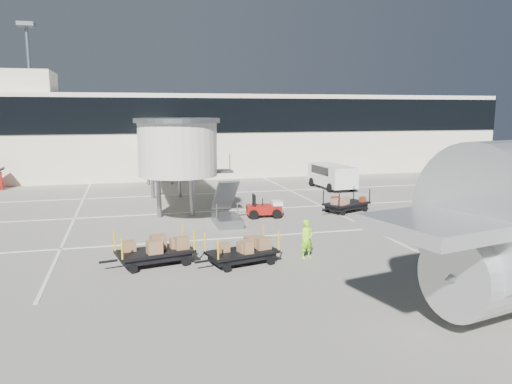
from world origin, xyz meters
TOP-DOWN VIEW (x-y plane):
  - ground at (0.00, 0.00)m, footprint 140.00×140.00m
  - lane_markings at (-0.67, 9.33)m, footprint 40.00×30.00m
  - terminal at (-0.35, 29.94)m, footprint 64.00×12.11m
  - jet_bridge at (-3.97, 12.26)m, footprint 5.70×20.40m
  - baggage_tug at (1.26, 6.50)m, footprint 2.24×1.56m
  - suitcase_cart at (6.76, 6.68)m, footprint 3.70×2.55m
  - box_cart_near at (-2.27, -2.44)m, footprint 3.69×2.13m
  - box_cart_far at (-5.88, -1.52)m, footprint 3.95×2.19m
  - ground_worker at (0.71, -2.28)m, footprint 0.73×0.59m
  - minivan at (9.72, 16.10)m, footprint 2.56×5.32m

SIDE VIEW (x-z plane):
  - ground at x=0.00m, z-range 0.00..0.00m
  - lane_markings at x=-0.67m, z-range 0.00..0.02m
  - baggage_tug at x=1.26m, z-range -0.19..1.21m
  - suitcase_cart at x=6.76m, z-range -0.21..1.24m
  - box_cart_near at x=-2.27m, z-range -0.15..1.26m
  - box_cart_far at x=-5.88m, z-range -0.16..1.35m
  - ground_worker at x=0.71m, z-range 0.00..1.74m
  - minivan at x=9.72m, z-range 0.20..2.17m
  - terminal at x=-0.35m, z-range -3.49..11.71m
  - jet_bridge at x=-3.97m, z-range 1.27..7.30m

